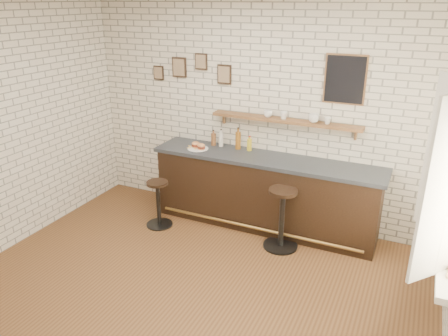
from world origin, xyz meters
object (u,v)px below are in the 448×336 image
(shelf_cup_c, at_px, (314,118))
(book_lower, at_px, (447,270))
(book_upper, at_px, (448,266))
(bar_counter, at_px, (265,192))
(bitters_bottle_amber, at_px, (238,140))
(shelf_cup_d, at_px, (328,121))
(bitters_bottle_white, at_px, (221,139))
(shelf_cup_b, at_px, (284,115))
(ciabatta_sandwich, at_px, (199,146))
(bar_stool_left, at_px, (158,202))
(condiment_bottle_yellow, at_px, (249,144))
(shelf_cup_a, at_px, (268,114))
(bitters_bottle_brown, at_px, (213,139))
(bar_stool_right, at_px, (282,217))
(sandwich_plate, at_px, (198,148))

(shelf_cup_c, relative_size, book_lower, 0.56)
(book_upper, bearing_deg, bar_counter, 136.96)
(bitters_bottle_amber, distance_m, shelf_cup_d, 1.26)
(shelf_cup_c, distance_m, book_upper, 2.52)
(bitters_bottle_white, relative_size, shelf_cup_b, 2.43)
(ciabatta_sandwich, height_order, bitters_bottle_white, bitters_bottle_white)
(bar_counter, bearing_deg, shelf_cup_b, 53.09)
(ciabatta_sandwich, distance_m, bitters_bottle_amber, 0.55)
(bar_stool_left, bearing_deg, bitters_bottle_amber, 42.15)
(bitters_bottle_amber, bearing_deg, condiment_bottle_yellow, 0.00)
(ciabatta_sandwich, bearing_deg, bitters_bottle_amber, 25.92)
(ciabatta_sandwich, distance_m, shelf_cup_a, 1.06)
(bitters_bottle_amber, relative_size, book_upper, 1.44)
(bar_stool_left, relative_size, book_upper, 3.10)
(condiment_bottle_yellow, xyz_separation_m, book_lower, (2.45, -1.85, -0.16))
(bitters_bottle_amber, bearing_deg, book_lower, -35.16)
(bitters_bottle_brown, bearing_deg, shelf_cup_d, 1.14)
(bar_stool_left, bearing_deg, shelf_cup_d, 21.41)
(condiment_bottle_yellow, distance_m, shelf_cup_c, 0.96)
(bitters_bottle_white, bearing_deg, shelf_cup_b, 2.02)
(bitters_bottle_white, bearing_deg, book_upper, -32.33)
(bar_stool_left, bearing_deg, bar_stool_right, 5.81)
(bar_counter, height_order, bar_stool_left, bar_counter)
(sandwich_plate, relative_size, book_upper, 1.32)
(sandwich_plate, height_order, condiment_bottle_yellow, condiment_bottle_yellow)
(sandwich_plate, distance_m, shelf_cup_c, 1.63)
(bitters_bottle_brown, height_order, book_upper, bitters_bottle_brown)
(bar_stool_right, xyz_separation_m, shelf_cup_c, (0.16, 0.63, 1.13))
(bar_stool_left, bearing_deg, condiment_bottle_yellow, 37.05)
(bitters_bottle_brown, relative_size, shelf_cup_b, 2.17)
(condiment_bottle_yellow, xyz_separation_m, bar_stool_left, (-1.02, -0.77, -0.75))
(shelf_cup_b, distance_m, shelf_cup_c, 0.39)
(bitters_bottle_brown, bearing_deg, shelf_cup_b, 1.78)
(shelf_cup_a, bearing_deg, book_lower, -81.66)
(bar_stool_left, distance_m, bar_stool_right, 1.72)
(bitters_bottle_white, bearing_deg, bitters_bottle_amber, 0.00)
(sandwich_plate, bearing_deg, shelf_cup_c, 10.07)
(sandwich_plate, distance_m, shelf_cup_d, 1.79)
(sandwich_plate, distance_m, bar_stool_left, 0.92)
(bar_stool_left, relative_size, shelf_cup_c, 4.84)
(condiment_bottle_yellow, bearing_deg, shelf_cup_d, 1.74)
(bitters_bottle_amber, distance_m, shelf_cup_a, 0.58)
(ciabatta_sandwich, height_order, shelf_cup_c, shelf_cup_c)
(shelf_cup_b, bearing_deg, bitters_bottle_amber, 148.03)
(bitters_bottle_white, relative_size, bitters_bottle_amber, 0.82)
(shelf_cup_d, relative_size, book_upper, 0.42)
(shelf_cup_c, bearing_deg, bitters_bottle_brown, 80.39)
(bar_stool_left, height_order, shelf_cup_d, shelf_cup_d)
(bar_counter, height_order, shelf_cup_b, shelf_cup_b)
(bar_counter, xyz_separation_m, book_upper, (2.15, -1.65, 0.45))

